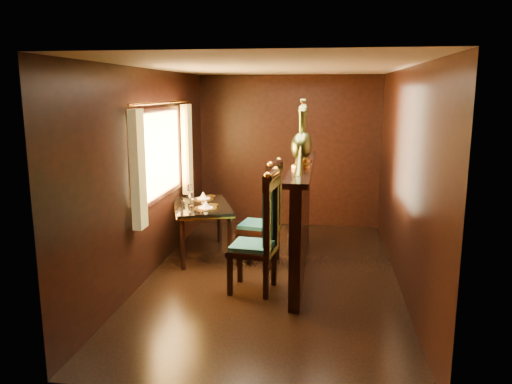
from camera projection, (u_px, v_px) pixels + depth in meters
ground at (273, 277)px, 6.12m from camera, size 5.00×5.00×0.00m
room_shell at (266, 148)px, 5.83m from camera, size 3.04×5.04×2.52m
partition at (301, 215)px, 6.23m from camera, size 0.26×2.70×1.36m
dining_table at (202, 209)px, 6.82m from camera, size 1.10×1.40×0.92m
chair_left at (264, 229)px, 5.54m from camera, size 0.56×0.58×1.41m
chair_right at (268, 210)px, 6.44m from camera, size 0.58×0.60×1.39m
peacock_left at (302, 134)px, 5.71m from camera, size 0.25×0.66×0.79m
peacock_right at (304, 133)px, 6.24m from camera, size 0.23×0.61×0.72m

